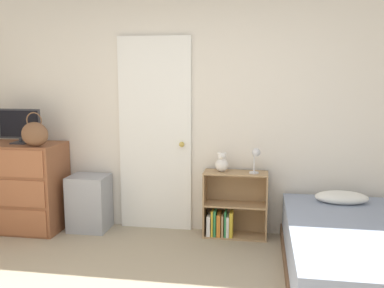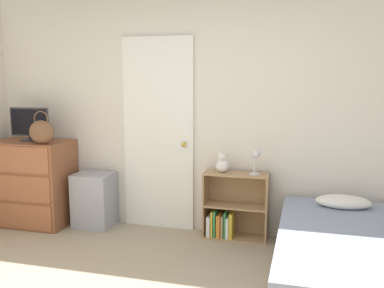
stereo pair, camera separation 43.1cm
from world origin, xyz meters
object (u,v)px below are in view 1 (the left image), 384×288
at_px(storage_bin, 89,203).
at_px(dresser, 24,187).
at_px(bed, 355,254).
at_px(desk_lamp, 256,156).
at_px(handbag, 35,134).
at_px(bookshelf, 230,210).
at_px(tv, 20,125).
at_px(teddy_bear, 222,163).

bearing_deg(storage_bin, dresser, -172.53).
height_order(storage_bin, bed, storage_bin).
xyz_separation_m(dresser, storage_bin, (0.71, 0.09, -0.17)).
height_order(desk_lamp, bed, desk_lamp).
bearing_deg(handbag, bookshelf, 8.86).
height_order(dresser, tv, tv).
relative_size(dresser, desk_lamp, 3.64).
xyz_separation_m(dresser, desk_lamp, (2.49, 0.11, 0.40)).
bearing_deg(desk_lamp, bookshelf, 170.27).
bearing_deg(tv, dresser, -37.88).
height_order(dresser, handbag, handbag).
bearing_deg(teddy_bear, tv, -176.40).
distance_m(bookshelf, desk_lamp, 0.65).
height_order(tv, teddy_bear, tv).
bearing_deg(teddy_bear, bookshelf, 3.86).
bearing_deg(dresser, bookshelf, 3.77).
bearing_deg(dresser, desk_lamp, 2.42).
distance_m(desk_lamp, bed, 1.33).
bearing_deg(desk_lamp, dresser, -177.58).
height_order(dresser, teddy_bear, dresser).
height_order(tv, bed, tv).
bearing_deg(tv, desk_lamp, 2.28).
bearing_deg(handbag, tv, 147.78).
bearing_deg(storage_bin, bed, -17.05).
height_order(tv, handbag, tv).
bearing_deg(storage_bin, teddy_bear, 1.93).
height_order(handbag, storage_bin, handbag).
xyz_separation_m(handbag, storage_bin, (0.45, 0.25, -0.78)).
height_order(handbag, teddy_bear, handbag).
relative_size(storage_bin, desk_lamp, 2.30).
xyz_separation_m(tv, bookshelf, (2.25, 0.14, -0.87)).
height_order(tv, storage_bin, tv).
bearing_deg(tv, bookshelf, 3.61).
bearing_deg(bookshelf, bed, -38.44).
bearing_deg(handbag, dresser, 147.96).
relative_size(handbag, bookshelf, 0.51).
xyz_separation_m(desk_lamp, bed, (0.83, -0.81, -0.64)).
distance_m(dresser, storage_bin, 0.74).
distance_m(dresser, desk_lamp, 2.53).
relative_size(tv, bookshelf, 0.69).
distance_m(storage_bin, teddy_bear, 1.52).
height_order(tv, bookshelf, tv).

